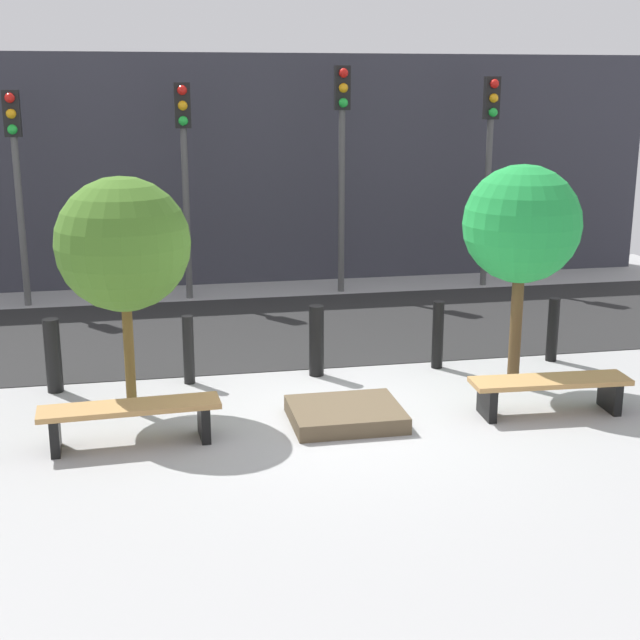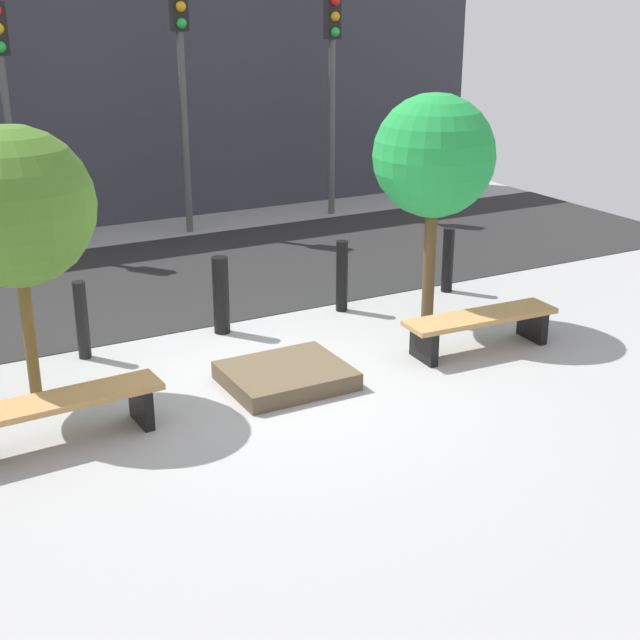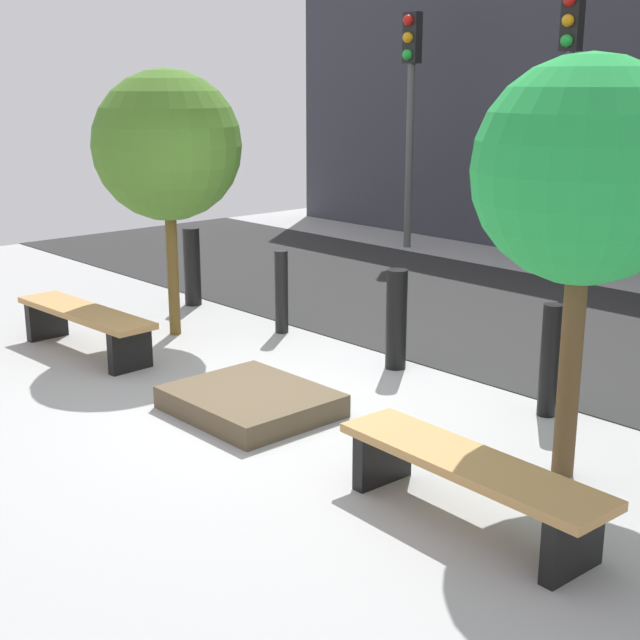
{
  "view_description": "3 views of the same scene",
  "coord_description": "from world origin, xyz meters",
  "views": [
    {
      "loc": [
        -2.2,
        -9.68,
        3.82
      ],
      "look_at": [
        -0.27,
        0.03,
        1.2
      ],
      "focal_mm": 50.0,
      "sensor_mm": 36.0,
      "label": 1
    },
    {
      "loc": [
        -3.88,
        -8.04,
        3.96
      ],
      "look_at": [
        0.37,
        -0.23,
        0.7
      ],
      "focal_mm": 50.0,
      "sensor_mm": 36.0,
      "label": 2
    },
    {
      "loc": [
        5.58,
        -4.46,
        2.7
      ],
      "look_at": [
        0.35,
        0.33,
        0.79
      ],
      "focal_mm": 50.0,
      "sensor_mm": 36.0,
      "label": 3
    }
  ],
  "objects": [
    {
      "name": "ground_plane",
      "position": [
        0.0,
        0.0,
        0.0
      ],
      "size": [
        18.0,
        18.0,
        0.0
      ],
      "primitive_type": "plane",
      "color": "#9F9F9F"
    },
    {
      "name": "road_strip",
      "position": [
        0.0,
        4.08,
        0.01
      ],
      "size": [
        18.0,
        4.38,
        0.01
      ],
      "primitive_type": "cube",
      "color": "#262626",
      "rests_on": "ground"
    },
    {
      "name": "bench_left",
      "position": [
        -2.45,
        -0.34,
        0.34
      ],
      "size": [
        1.97,
        0.54,
        0.46
      ],
      "rotation": [
        0.0,
        0.0,
        0.05
      ],
      "color": "black",
      "rests_on": "ground"
    },
    {
      "name": "bench_right",
      "position": [
        2.45,
        -0.34,
        0.32
      ],
      "size": [
        1.93,
        0.56,
        0.44
      ],
      "rotation": [
        0.0,
        0.0,
        -0.05
      ],
      "color": "black",
      "rests_on": "ground"
    },
    {
      "name": "planter_bed",
      "position": [
        0.0,
        -0.14,
        0.1
      ],
      "size": [
        1.29,
        1.09,
        0.19
      ],
      "primitive_type": "cube",
      "color": "brown",
      "rests_on": "ground"
    },
    {
      "name": "tree_behind_left_bench",
      "position": [
        -2.45,
        0.73,
        2.04
      ],
      "size": [
        1.57,
        1.57,
        2.83
      ],
      "color": "brown",
      "rests_on": "ground"
    },
    {
      "name": "tree_behind_right_bench",
      "position": [
        2.45,
        0.73,
        2.12
      ],
      "size": [
        1.49,
        1.49,
        2.88
      ],
      "color": "brown",
      "rests_on": "ground"
    },
    {
      "name": "bollard_far_left",
      "position": [
        -3.42,
        1.64,
        0.48
      ],
      "size": [
        0.21,
        0.21,
        0.96
      ],
      "primitive_type": "cylinder",
      "color": "black",
      "rests_on": "ground"
    },
    {
      "name": "bollard_left",
      "position": [
        -1.71,
        1.64,
        0.46
      ],
      "size": [
        0.15,
        0.15,
        0.92
      ],
      "primitive_type": "cylinder",
      "color": "black",
      "rests_on": "ground"
    },
    {
      "name": "bollard_center",
      "position": [
        0.0,
        1.64,
        0.49
      ],
      "size": [
        0.2,
        0.2,
        0.97
      ],
      "primitive_type": "cylinder",
      "color": "black",
      "rests_on": "ground"
    },
    {
      "name": "bollard_right",
      "position": [
        1.71,
        1.64,
        0.48
      ],
      "size": [
        0.16,
        0.16,
        0.95
      ],
      "primitive_type": "cylinder",
      "color": "black",
      "rests_on": "ground"
    },
    {
      "name": "traffic_light_west",
      "position": [
        -4.32,
        6.55,
        2.58
      ],
      "size": [
        0.28,
        0.27,
        3.74
      ],
      "color": "#515151",
      "rests_on": "ground"
    },
    {
      "name": "traffic_light_mid_west",
      "position": [
        -1.44,
        6.55,
        2.66
      ],
      "size": [
        0.28,
        0.27,
        3.87
      ],
      "color": "#4C4C4C",
      "rests_on": "ground"
    }
  ]
}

